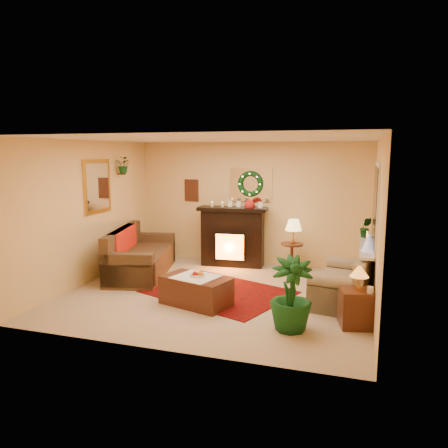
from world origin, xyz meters
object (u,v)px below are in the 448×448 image
(end_table_square, at_px, (356,308))
(sofa, at_px, (142,253))
(fireplace, at_px, (233,240))
(side_table_round, at_px, (292,256))
(coffee_table, at_px, (196,292))
(loveseat, at_px, (344,277))

(end_table_square, bearing_deg, sofa, 160.26)
(fireplace, xyz_separation_m, side_table_round, (1.27, -0.12, -0.23))
(sofa, distance_m, end_table_square, 4.33)
(sofa, xyz_separation_m, end_table_square, (4.07, -1.46, -0.16))
(end_table_square, bearing_deg, side_table_round, 116.70)
(sofa, relative_size, fireplace, 1.64)
(fireplace, xyz_separation_m, coffee_table, (0.14, -2.52, -0.34))
(end_table_square, bearing_deg, coffee_table, 176.45)
(side_table_round, height_order, coffee_table, side_table_round)
(loveseat, relative_size, end_table_square, 2.68)
(coffee_table, bearing_deg, side_table_round, 81.11)
(fireplace, relative_size, end_table_square, 2.46)
(loveseat, height_order, side_table_round, loveseat)
(sofa, relative_size, side_table_round, 3.65)
(end_table_square, xyz_separation_m, coffee_table, (-2.42, 0.15, -0.06))
(sofa, distance_m, side_table_round, 2.99)
(sofa, bearing_deg, fireplace, 25.19)
(fireplace, distance_m, side_table_round, 1.30)
(loveseat, height_order, end_table_square, loveseat)
(sofa, distance_m, coffee_table, 2.12)
(sofa, height_order, end_table_square, sofa)
(fireplace, bearing_deg, sofa, -146.44)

